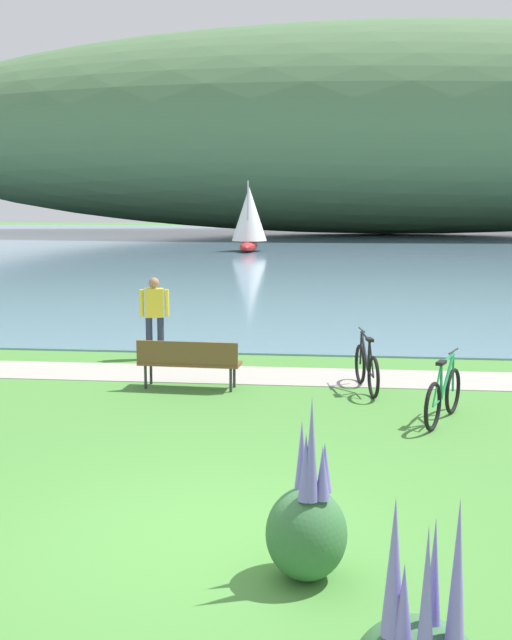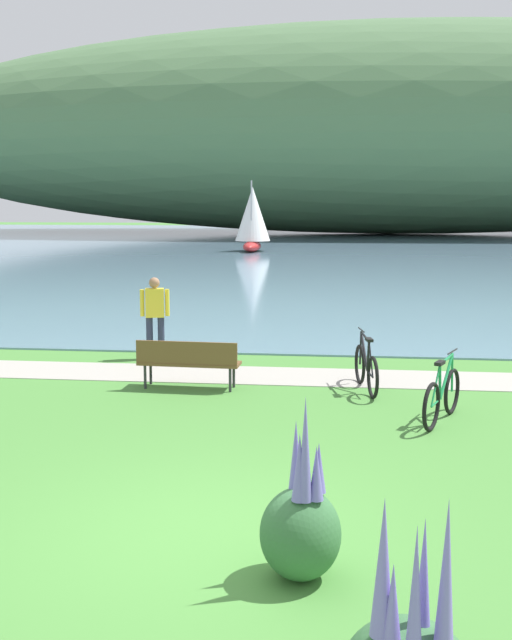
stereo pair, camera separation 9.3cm
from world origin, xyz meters
name	(u,v)px [view 1 (the left image)]	position (x,y,z in m)	size (l,w,h in m)	color
ground_plane	(209,531)	(0.00, 0.00, 0.00)	(200.00, 200.00, 0.00)	#478438
bay_water	(322,245)	(0.00, 48.90, 0.02)	(180.00, 80.00, 0.04)	#6B8EA8
distant_hillside	(389,131)	(5.70, 67.84, 9.66)	(102.06, 28.00, 19.23)	#4C7047
shoreline_path	(270,376)	(0.00, 6.96, 0.01)	(60.00, 1.50, 0.01)	#A39E93
park_bench_near_camera	(189,360)	(-1.33, 5.79, 0.52)	(1.82, 0.57, 0.88)	brown
bicycle_leaning_near_bench	(443,396)	(2.85, 4.22, 0.40)	(0.76, 1.65, 1.01)	black
bicycle_beside_path	(367,368)	(1.77, 6.03, 0.40)	(0.39, 1.75, 1.01)	black
person_at_shoreline	(155,312)	(-2.55, 8.32, 0.98)	(0.60, 0.29, 1.71)	#282D47
echium_bush_closest_to_camera	(307,526)	(1.02, -0.86, 0.49)	(0.72, 0.72, 1.69)	#386B3D
sailboat_toward_hillside	(249,218)	(-4.43, 41.53, 2.12)	(2.24, 3.76, 4.41)	#B22323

